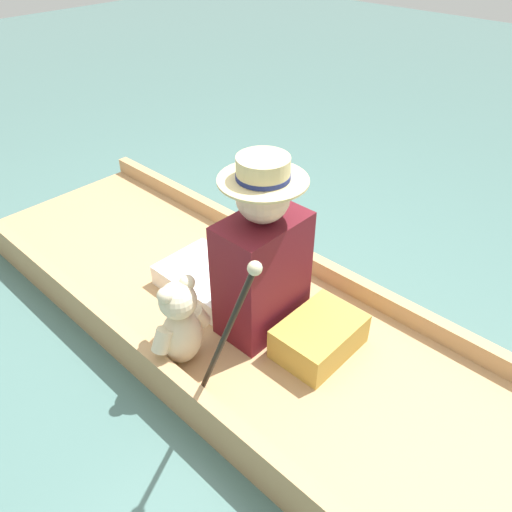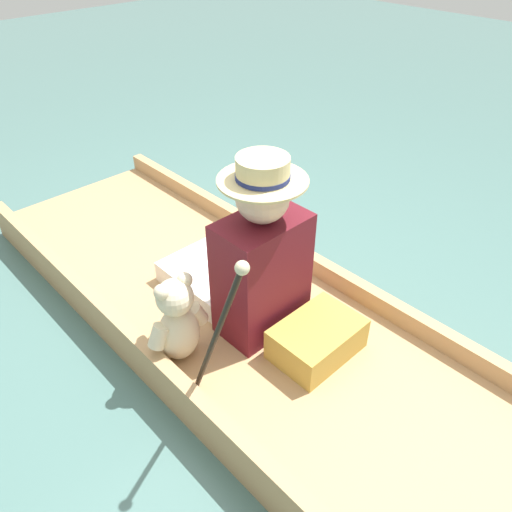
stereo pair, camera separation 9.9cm
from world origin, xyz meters
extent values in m
plane|color=#476B66|center=(0.00, 0.00, 0.00)|extent=(16.00, 16.00, 0.00)
cube|color=tan|center=(0.00, 0.00, 0.06)|extent=(1.04, 3.06, 0.12)
cube|color=tan|center=(-0.49, 0.00, 0.17)|extent=(0.06, 3.06, 0.10)
cube|color=tan|center=(0.49, 0.00, 0.17)|extent=(0.06, 3.06, 0.10)
cube|color=#B7933D|center=(0.07, -0.53, 0.20)|extent=(0.38, 0.26, 0.15)
cube|color=white|center=(0.02, 0.12, 0.18)|extent=(0.35, 0.47, 0.11)
cube|color=#5B141E|center=(0.02, -0.24, 0.40)|extent=(0.39, 0.24, 0.56)
cube|color=beige|center=(0.02, -0.12, 0.45)|extent=(0.04, 0.01, 0.31)
cube|color=white|center=(-0.08, -0.12, 0.47)|extent=(0.02, 0.01, 0.34)
cube|color=white|center=(0.13, -0.12, 0.47)|extent=(0.02, 0.01, 0.34)
sphere|color=beige|center=(0.02, -0.24, 0.79)|extent=(0.22, 0.22, 0.22)
cylinder|color=#CCB77F|center=(0.02, -0.24, 0.86)|extent=(0.35, 0.35, 0.01)
cylinder|color=#CCB77F|center=(0.02, -0.24, 0.91)|extent=(0.20, 0.20, 0.09)
cylinder|color=navy|center=(0.02, -0.24, 0.88)|extent=(0.21, 0.21, 0.02)
ellipsoid|color=beige|center=(-0.36, -0.15, 0.26)|extent=(0.18, 0.15, 0.27)
sphere|color=beige|center=(-0.36, -0.15, 0.45)|extent=(0.15, 0.15, 0.15)
sphere|color=tan|center=(-0.36, -0.09, 0.44)|extent=(0.06, 0.06, 0.06)
sphere|color=beige|center=(-0.42, -0.15, 0.51)|extent=(0.06, 0.06, 0.06)
sphere|color=beige|center=(-0.31, -0.15, 0.51)|extent=(0.06, 0.06, 0.06)
cylinder|color=beige|center=(-0.46, -0.15, 0.30)|extent=(0.10, 0.07, 0.12)
cylinder|color=beige|center=(-0.27, -0.15, 0.30)|extent=(0.10, 0.07, 0.12)
sphere|color=beige|center=(-0.41, -0.11, 0.16)|extent=(0.07, 0.07, 0.07)
sphere|color=beige|center=(-0.32, -0.11, 0.16)|extent=(0.07, 0.07, 0.07)
cylinder|color=silver|center=(0.41, 0.10, 0.13)|extent=(0.07, 0.07, 0.01)
cylinder|color=silver|center=(0.41, 0.10, 0.17)|extent=(0.01, 0.01, 0.08)
cone|color=silver|center=(0.41, 0.10, 0.22)|extent=(0.08, 0.08, 0.03)
cylinder|color=black|center=(-0.42, -0.47, 0.51)|extent=(0.02, 0.31, 0.77)
sphere|color=beige|center=(-0.42, -0.62, 0.89)|extent=(0.04, 0.04, 0.04)
camera|label=1|loc=(-1.22, -1.37, 1.74)|focal=35.00mm
camera|label=2|loc=(-1.15, -1.44, 1.74)|focal=35.00mm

